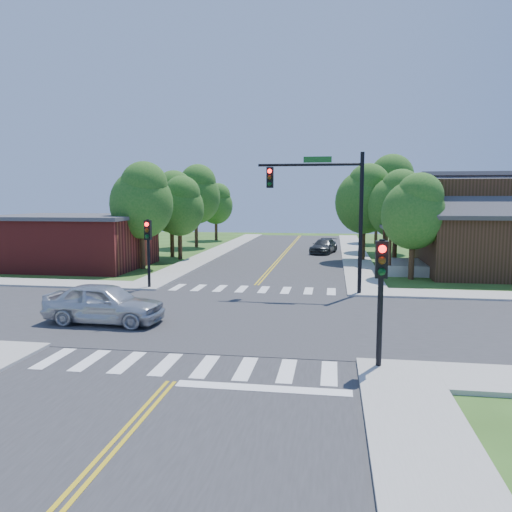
% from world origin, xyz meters
% --- Properties ---
extents(ground, '(100.00, 100.00, 0.00)m').
position_xyz_m(ground, '(0.00, 0.00, 0.00)').
color(ground, '#2D4B17').
rests_on(ground, ground).
extents(road_ns, '(10.00, 90.00, 0.04)m').
position_xyz_m(road_ns, '(0.00, 0.00, 0.02)').
color(road_ns, '#2D2D30').
rests_on(road_ns, ground).
extents(road_ew, '(90.00, 10.00, 0.04)m').
position_xyz_m(road_ew, '(0.00, 0.00, 0.03)').
color(road_ew, '#2D2D30').
rests_on(road_ew, ground).
extents(intersection_patch, '(10.20, 10.20, 0.06)m').
position_xyz_m(intersection_patch, '(0.00, 0.00, 0.00)').
color(intersection_patch, '#2D2D30').
rests_on(intersection_patch, ground).
extents(sidewalk_ne, '(40.00, 40.00, 0.14)m').
position_xyz_m(sidewalk_ne, '(15.82, 15.82, 0.07)').
color(sidewalk_ne, '#9E9B93').
rests_on(sidewalk_ne, ground).
extents(sidewalk_nw, '(40.00, 40.00, 0.14)m').
position_xyz_m(sidewalk_nw, '(-15.82, 15.82, 0.07)').
color(sidewalk_nw, '#9E9B93').
rests_on(sidewalk_nw, ground).
extents(crosswalk_north, '(8.85, 2.00, 0.01)m').
position_xyz_m(crosswalk_north, '(0.00, 6.20, 0.05)').
color(crosswalk_north, white).
rests_on(crosswalk_north, ground).
extents(crosswalk_south, '(8.85, 2.00, 0.01)m').
position_xyz_m(crosswalk_south, '(0.00, -6.20, 0.05)').
color(crosswalk_south, white).
rests_on(crosswalk_south, ground).
extents(centerline, '(0.30, 90.00, 0.01)m').
position_xyz_m(centerline, '(0.00, 0.00, 0.05)').
color(centerline, gold).
rests_on(centerline, ground).
extents(stop_bar, '(4.60, 0.45, 0.09)m').
position_xyz_m(stop_bar, '(2.50, -7.60, 0.00)').
color(stop_bar, white).
rests_on(stop_bar, ground).
extents(signal_mast_ne, '(5.30, 0.42, 7.20)m').
position_xyz_m(signal_mast_ne, '(3.91, 5.59, 4.85)').
color(signal_mast_ne, black).
rests_on(signal_mast_ne, ground).
extents(signal_pole_se, '(0.34, 0.42, 3.80)m').
position_xyz_m(signal_pole_se, '(5.60, -5.62, 2.66)').
color(signal_pole_se, black).
rests_on(signal_pole_se, ground).
extents(signal_pole_nw, '(0.34, 0.42, 3.80)m').
position_xyz_m(signal_pole_nw, '(-5.60, 5.58, 2.66)').
color(signal_pole_nw, black).
rests_on(signal_pole_nw, ground).
extents(house_ne, '(13.05, 8.80, 7.11)m').
position_xyz_m(house_ne, '(15.11, 14.23, 3.33)').
color(house_ne, black).
rests_on(house_ne, ground).
extents(building_nw, '(10.40, 8.40, 3.73)m').
position_xyz_m(building_nw, '(-14.20, 13.20, 1.88)').
color(building_nw, maroon).
rests_on(building_nw, ground).
extents(tree_e_a, '(3.79, 3.60, 6.45)m').
position_xyz_m(tree_e_a, '(9.06, 11.20, 4.22)').
color(tree_e_a, '#382314').
rests_on(tree_e_a, ground).
extents(tree_e_b, '(4.13, 3.92, 7.02)m').
position_xyz_m(tree_e_b, '(8.81, 17.69, 4.59)').
color(tree_e_b, '#382314').
rests_on(tree_e_b, ground).
extents(tree_e_c, '(5.17, 4.91, 8.79)m').
position_xyz_m(tree_e_c, '(9.08, 26.21, 5.76)').
color(tree_e_c, '#382314').
rests_on(tree_e_c, ground).
extents(tree_e_d, '(4.21, 4.00, 7.16)m').
position_xyz_m(tree_e_d, '(8.88, 35.01, 4.69)').
color(tree_e_d, '#382314').
rests_on(tree_e_d, ground).
extents(tree_w_a, '(4.37, 4.15, 7.43)m').
position_xyz_m(tree_w_a, '(-8.82, 13.02, 4.86)').
color(tree_w_a, '#382314').
rests_on(tree_w_a, ground).
extents(tree_w_b, '(4.22, 4.01, 7.18)m').
position_xyz_m(tree_w_b, '(-8.96, 19.92, 4.70)').
color(tree_w_b, '#382314').
rests_on(tree_w_b, ground).
extents(tree_w_c, '(4.84, 4.60, 8.23)m').
position_xyz_m(tree_w_c, '(-9.22, 28.29, 5.39)').
color(tree_w_c, '#382314').
rests_on(tree_w_c, ground).
extents(tree_w_d, '(3.90, 3.70, 6.62)m').
position_xyz_m(tree_w_d, '(-9.16, 36.62, 4.34)').
color(tree_w_d, '#382314').
rests_on(tree_w_d, ground).
extents(tree_house, '(4.45, 4.23, 7.57)m').
position_xyz_m(tree_house, '(6.65, 19.57, 4.96)').
color(tree_house, '#382314').
rests_on(tree_house, ground).
extents(tree_bldg, '(3.94, 3.74, 6.69)m').
position_xyz_m(tree_bldg, '(-7.86, 18.57, 4.38)').
color(tree_bldg, '#382314').
rests_on(tree_bldg, ground).
extents(car_silver, '(2.32, 4.88, 1.60)m').
position_xyz_m(car_silver, '(-4.61, -1.83, 0.80)').
color(car_silver, silver).
rests_on(car_silver, ground).
extents(car_dgrey, '(3.65, 5.08, 1.25)m').
position_xyz_m(car_dgrey, '(3.43, 24.49, 0.62)').
color(car_dgrey, '#2A2D2F').
rests_on(car_dgrey, ground).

